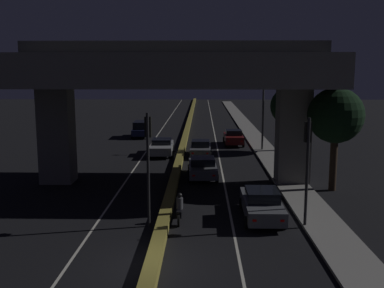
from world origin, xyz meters
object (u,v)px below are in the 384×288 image
Objects in this scene: traffic_light_right_of_median at (307,153)px; car_dark_blue_second_oncoming at (142,129)px; car_dark_red_fourth at (233,137)px; pedestrian_on_sidewalk at (290,170)px; car_grey_lead at (262,204)px; street_lamp at (258,102)px; car_silver_lead_oncoming at (162,147)px; motorcycle_black_filtering_near at (180,210)px; car_grey_second at (203,167)px; car_grey_third at (201,148)px; traffic_light_left_of_median at (148,150)px.

car_dark_blue_second_oncoming is (-11.63, 28.95, -2.60)m from traffic_light_right_of_median.
pedestrian_on_sidewalk is (2.60, -15.62, 0.17)m from car_dark_red_fourth.
pedestrian_on_sidewalk is (2.73, 6.90, 0.20)m from car_grey_lead.
street_lamp reaches higher than car_silver_lead_oncoming.
street_lamp is 5.35m from car_dark_red_fourth.
pedestrian_on_sidewalk is (6.83, 7.55, 0.33)m from motorcycle_black_filtering_near.
street_lamp reaches higher than car_grey_second.
car_grey_lead is 1.13× the size of car_dark_blue_second_oncoming.
car_grey_lead reaches higher than car_grey_second.
street_lamp reaches higher than pedestrian_on_sidewalk.
car_dark_blue_second_oncoming is at bearing 111.89° from traffic_light_right_of_median.
pedestrian_on_sidewalk is (12.49, -20.80, -0.02)m from car_dark_blue_second_oncoming.
car_dark_red_fourth is at bearing -14.71° from car_grey_second.
car_grey_second is 7.97m from car_grey_third.
car_grey_third is at bearing 10.70° from car_grey_lead.
street_lamp is 1.79× the size of car_dark_red_fourth.
car_grey_lead is (5.53, 1.25, -2.95)m from traffic_light_left_of_median.
motorcycle_black_filtering_near is at bearing 99.01° from car_grey_lead.
street_lamp is 19.78m from car_grey_lead.
car_dark_blue_second_oncoming is (-9.89, 5.17, 0.19)m from car_dark_red_fourth.
car_grey_third is at bearing -2.03° from motorcycle_black_filtering_near.
car_dark_red_fourth is 0.87× the size of car_silver_lead_oncoming.
car_dark_red_fourth is at bearing -28.00° from car_grey_third.
car_grey_third is (-5.25, -2.62, -3.85)m from street_lamp.
car_dark_red_fourth is at bearing -9.16° from motorcycle_black_filtering_near.
street_lamp is 1.63× the size of car_grey_second.
pedestrian_on_sidewalk is (0.61, -12.40, -3.59)m from street_lamp.
car_grey_second is 2.40× the size of motorcycle_black_filtering_near.
traffic_light_right_of_median is at bearing -163.31° from car_grey_third.
car_dark_blue_second_oncoming is at bearing 120.99° from pedestrian_on_sidewalk.
car_grey_third is 1.01× the size of car_dark_blue_second_oncoming.
car_dark_blue_second_oncoming is 2.64× the size of pedestrian_on_sidewalk.
car_grey_second is (-2.97, 8.71, -0.03)m from car_grey_lead.
traffic_light_left_of_median reaches higher than traffic_light_right_of_median.
street_lamp reaches higher than car_dark_blue_second_oncoming.
motorcycle_black_filtering_near is at bearing 22.89° from traffic_light_left_of_median.
car_dark_red_fourth is 2.63× the size of pedestrian_on_sidewalk.
car_grey_lead is at bearing -168.28° from car_grey_third.
car_dark_red_fourth is (3.26, 5.85, 0.08)m from car_grey_third.
traffic_light_left_of_median is 18.34m from car_grey_third.
car_dark_red_fourth is (5.66, 23.78, -2.93)m from traffic_light_left_of_median.
car_dark_blue_second_oncoming is 2.19× the size of motorcycle_black_filtering_near.
car_dark_blue_second_oncoming is (-3.21, 10.63, 0.23)m from car_silver_lead_oncoming.
traffic_light_left_of_median reaches higher than car_dark_blue_second_oncoming.
traffic_light_left_of_median is 1.14× the size of car_grey_lead.
traffic_light_left_of_median is 1.29× the size of car_dark_blue_second_oncoming.
street_lamp is at bearing 92.80° from pedestrian_on_sidewalk.
motorcycle_black_filtering_near is at bearing -107.33° from street_lamp.
traffic_light_left_of_median is 1.28× the size of car_grey_third.
car_grey_lead is 1.03× the size of car_grey_second.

